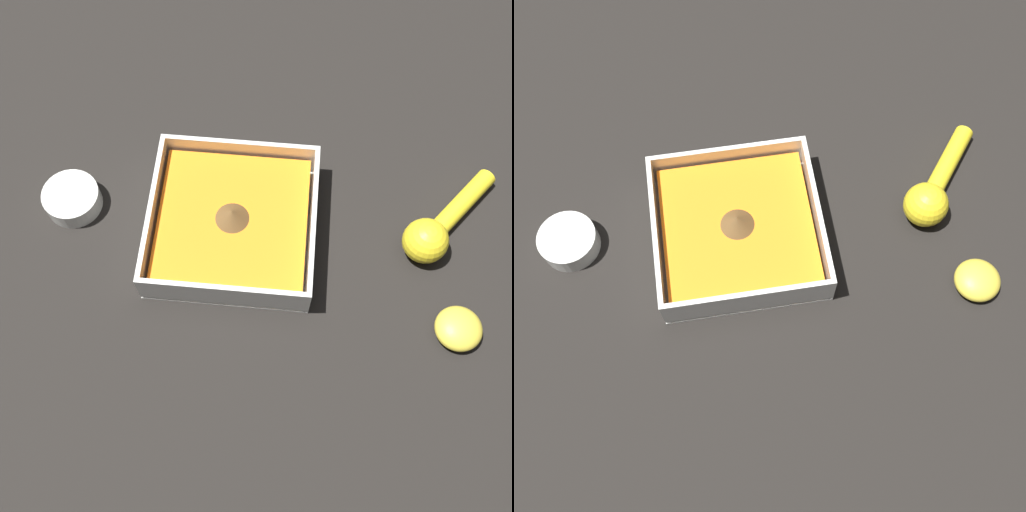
# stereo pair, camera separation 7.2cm
# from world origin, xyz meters

# --- Properties ---
(ground_plane) EXTENTS (4.00, 4.00, 0.00)m
(ground_plane) POSITION_xyz_m (0.00, 0.00, 0.00)
(ground_plane) COLOR black
(square_dish) EXTENTS (0.20, 0.20, 0.06)m
(square_dish) POSITION_xyz_m (0.02, 0.05, 0.02)
(square_dish) COLOR silver
(square_dish) RESTS_ON ground_plane
(spice_bowl) EXTENTS (0.07, 0.07, 0.03)m
(spice_bowl) POSITION_xyz_m (0.23, 0.02, 0.01)
(spice_bowl) COLOR silver
(spice_bowl) RESTS_ON ground_plane
(lemon_squeezer) EXTENTS (0.12, 0.14, 0.06)m
(lemon_squeezer) POSITION_xyz_m (-0.24, 0.03, 0.02)
(lemon_squeezer) COLOR yellow
(lemon_squeezer) RESTS_ON ground_plane
(lemon_half) EXTENTS (0.06, 0.06, 0.03)m
(lemon_half) POSITION_xyz_m (-0.26, 0.15, 0.02)
(lemon_half) COLOR yellow
(lemon_half) RESTS_ON ground_plane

